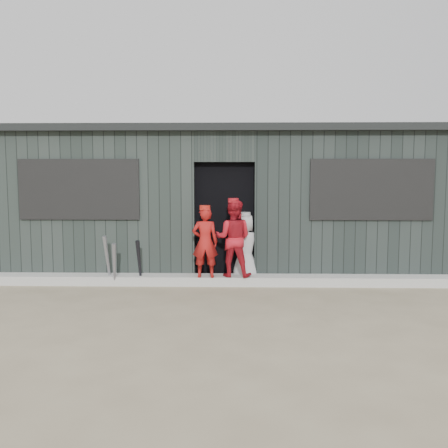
{
  "coord_description": "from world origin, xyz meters",
  "views": [
    {
      "loc": [
        0.19,
        -6.2,
        1.82
      ],
      "look_at": [
        0.0,
        1.8,
        1.0
      ],
      "focal_mm": 40.0,
      "sensor_mm": 36.0,
      "label": 1
    }
  ],
  "objects_px": {
    "player_red_left": "(205,242)",
    "player_grey_back": "(245,248)",
    "bat_left": "(108,260)",
    "dugout": "(226,200)",
    "bat_right": "(139,263)",
    "player_red_right": "(233,238)",
    "bat_mid": "(114,265)"
  },
  "relations": [
    {
      "from": "player_red_left",
      "to": "player_grey_back",
      "type": "distance_m",
      "value": 0.78
    },
    {
      "from": "bat_left",
      "to": "bat_mid",
      "type": "xyz_separation_m",
      "value": [
        0.14,
        -0.13,
        -0.05
      ]
    },
    {
      "from": "bat_right",
      "to": "player_red_right",
      "type": "relative_size",
      "value": 0.6
    },
    {
      "from": "bat_right",
      "to": "dugout",
      "type": "height_order",
      "value": "dugout"
    },
    {
      "from": "bat_left",
      "to": "player_red_left",
      "type": "relative_size",
      "value": 0.73
    },
    {
      "from": "bat_mid",
      "to": "player_red_left",
      "type": "relative_size",
      "value": 0.64
    },
    {
      "from": "bat_mid",
      "to": "player_red_right",
      "type": "xyz_separation_m",
      "value": [
        1.9,
        0.18,
        0.41
      ]
    },
    {
      "from": "player_red_right",
      "to": "dugout",
      "type": "relative_size",
      "value": 0.15
    },
    {
      "from": "bat_left",
      "to": "player_red_left",
      "type": "xyz_separation_m",
      "value": [
        1.59,
        -0.04,
        0.31
      ]
    },
    {
      "from": "bat_left",
      "to": "dugout",
      "type": "xyz_separation_m",
      "value": [
        1.89,
        1.78,
        0.88
      ]
    },
    {
      "from": "bat_left",
      "to": "player_grey_back",
      "type": "relative_size",
      "value": 0.72
    },
    {
      "from": "dugout",
      "to": "bat_mid",
      "type": "bearing_deg",
      "value": -132.54
    },
    {
      "from": "player_red_right",
      "to": "bat_left",
      "type": "bearing_deg",
      "value": 10.36
    },
    {
      "from": "dugout",
      "to": "player_grey_back",
      "type": "bearing_deg",
      "value": -76.06
    },
    {
      "from": "player_grey_back",
      "to": "bat_left",
      "type": "bearing_deg",
      "value": 5.42
    },
    {
      "from": "bat_right",
      "to": "player_grey_back",
      "type": "bearing_deg",
      "value": 11.67
    },
    {
      "from": "player_red_right",
      "to": "player_grey_back",
      "type": "height_order",
      "value": "player_red_right"
    },
    {
      "from": "player_grey_back",
      "to": "dugout",
      "type": "height_order",
      "value": "dugout"
    },
    {
      "from": "bat_left",
      "to": "player_red_right",
      "type": "xyz_separation_m",
      "value": [
        2.04,
        0.05,
        0.36
      ]
    },
    {
      "from": "player_grey_back",
      "to": "dugout",
      "type": "bearing_deg",
      "value": -79.66
    },
    {
      "from": "bat_left",
      "to": "player_red_left",
      "type": "bearing_deg",
      "value": -1.55
    },
    {
      "from": "bat_mid",
      "to": "bat_right",
      "type": "distance_m",
      "value": 0.4
    },
    {
      "from": "player_red_left",
      "to": "dugout",
      "type": "bearing_deg",
      "value": -100.56
    },
    {
      "from": "player_red_right",
      "to": "dugout",
      "type": "height_order",
      "value": "dugout"
    },
    {
      "from": "bat_mid",
      "to": "dugout",
      "type": "relative_size",
      "value": 0.09
    },
    {
      "from": "bat_mid",
      "to": "bat_right",
      "type": "bearing_deg",
      "value": 18.58
    },
    {
      "from": "bat_right",
      "to": "player_red_right",
      "type": "distance_m",
      "value": 1.57
    },
    {
      "from": "bat_left",
      "to": "bat_right",
      "type": "relative_size",
      "value": 1.1
    },
    {
      "from": "bat_mid",
      "to": "player_grey_back",
      "type": "xyz_separation_m",
      "value": [
        2.1,
        0.48,
        0.21
      ]
    },
    {
      "from": "bat_left",
      "to": "player_red_right",
      "type": "height_order",
      "value": "player_red_right"
    },
    {
      "from": "bat_left",
      "to": "player_grey_back",
      "type": "bearing_deg",
      "value": 9.02
    },
    {
      "from": "player_grey_back",
      "to": "dugout",
      "type": "relative_size",
      "value": 0.14
    }
  ]
}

